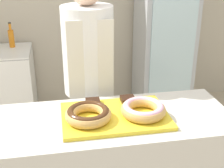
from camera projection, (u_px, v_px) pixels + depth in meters
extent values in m
cube|color=yellow|center=(115.00, 116.00, 1.89)|extent=(0.64, 0.43, 0.02)
torus|color=tan|center=(88.00, 115.00, 1.81)|extent=(0.27, 0.27, 0.07)
torus|color=#472814|center=(88.00, 112.00, 1.80)|extent=(0.25, 0.25, 0.04)
torus|color=tan|center=(143.00, 110.00, 1.86)|extent=(0.27, 0.27, 0.07)
torus|color=#EFADC6|center=(143.00, 107.00, 1.86)|extent=(0.25, 0.25, 0.04)
cube|color=black|center=(93.00, 102.00, 1.99)|extent=(0.09, 0.09, 0.03)
cube|color=black|center=(128.00, 99.00, 2.03)|extent=(0.09, 0.09, 0.03)
cylinder|color=#4C4C51|center=(91.00, 138.00, 2.60)|extent=(0.27, 0.27, 0.87)
cylinder|color=white|center=(88.00, 50.00, 2.30)|extent=(0.38, 0.38, 0.65)
cube|color=silver|center=(92.00, 112.00, 2.31)|extent=(0.32, 0.02, 1.37)
cube|color=#ADB2B7|center=(164.00, 43.00, 3.67)|extent=(0.61, 0.57, 1.73)
cube|color=silver|center=(173.00, 48.00, 3.40)|extent=(0.50, 0.02, 1.38)
cylinder|color=orange|center=(11.00, 39.00, 3.46)|extent=(0.06, 0.06, 0.19)
cylinder|color=orange|center=(10.00, 27.00, 3.41)|extent=(0.03, 0.03, 0.07)
cylinder|color=black|center=(9.00, 23.00, 3.39)|extent=(0.03, 0.03, 0.01)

